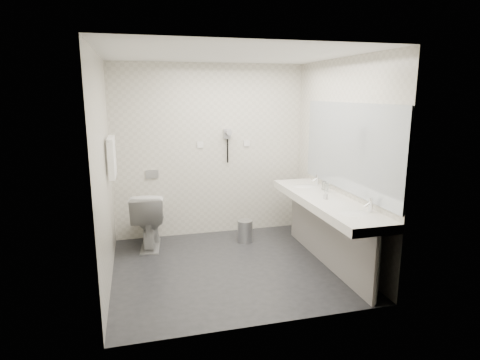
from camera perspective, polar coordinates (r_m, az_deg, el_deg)
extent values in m
plane|color=#232327|center=(5.04, -1.25, -12.19)|extent=(2.80, 2.80, 0.00)
plane|color=silver|center=(4.61, -1.40, 17.39)|extent=(2.80, 2.80, 0.00)
plane|color=silver|center=(5.92, -4.23, 4.10)|extent=(2.80, 0.00, 2.80)
plane|color=silver|center=(3.44, 3.68, -1.84)|extent=(2.80, 0.00, 2.80)
plane|color=silver|center=(4.56, -18.70, 1.03)|extent=(0.00, 2.60, 2.60)
plane|color=silver|center=(5.17, 13.98, 2.57)|extent=(0.00, 2.60, 2.60)
cube|color=white|center=(4.96, 12.01, -3.05)|extent=(0.55, 2.20, 0.10)
cube|color=gray|center=(5.10, 12.06, -7.64)|extent=(0.03, 2.15, 0.75)
cylinder|color=silver|center=(4.28, 18.76, -11.99)|extent=(0.06, 0.06, 0.75)
cylinder|color=silver|center=(6.01, 7.89, -4.42)|extent=(0.06, 0.06, 0.75)
cube|color=#B2BCC6|center=(4.96, 15.05, 4.46)|extent=(0.02, 2.20, 1.05)
ellipsoid|color=white|center=(4.41, 15.80, -4.73)|extent=(0.40, 0.31, 0.05)
ellipsoid|color=white|center=(5.52, 9.04, -1.00)|extent=(0.40, 0.31, 0.05)
cylinder|color=silver|center=(4.48, 18.02, -3.39)|extent=(0.04, 0.04, 0.15)
cylinder|color=silver|center=(5.58, 10.90, 0.02)|extent=(0.04, 0.04, 0.15)
imported|color=beige|center=(4.89, 12.02, -2.12)|extent=(0.06, 0.06, 0.09)
cylinder|color=silver|center=(5.25, 12.14, -1.04)|extent=(0.08, 0.08, 0.11)
cylinder|color=silver|center=(5.36, 11.80, -0.77)|extent=(0.07, 0.07, 0.11)
imported|color=white|center=(5.67, -12.80, -5.44)|extent=(0.52, 0.82, 0.78)
cube|color=#B2B5BA|center=(5.87, -12.34, 0.80)|extent=(0.18, 0.02, 0.12)
cylinder|color=#B2B5BA|center=(5.78, 0.71, -7.31)|extent=(0.28, 0.28, 0.30)
cylinder|color=#B2B5BA|center=(5.73, 0.71, -5.83)|extent=(0.21, 0.21, 0.02)
cylinder|color=silver|center=(5.06, -17.97, 5.57)|extent=(0.02, 0.62, 0.02)
cube|color=white|center=(4.95, -17.77, 2.86)|extent=(0.07, 0.24, 0.48)
cube|color=white|center=(5.22, -17.62, 3.34)|extent=(0.07, 0.24, 0.48)
cube|color=#95949A|center=(5.92, -1.81, 6.55)|extent=(0.10, 0.04, 0.14)
cylinder|color=#95949A|center=(5.84, -1.66, 6.78)|extent=(0.08, 0.14, 0.08)
cylinder|color=black|center=(5.93, -1.76, 4.14)|extent=(0.02, 0.02, 0.35)
cube|color=white|center=(5.87, -5.66, 4.99)|extent=(0.09, 0.02, 0.09)
cube|color=white|center=(6.02, 0.95, 5.22)|extent=(0.09, 0.02, 0.09)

